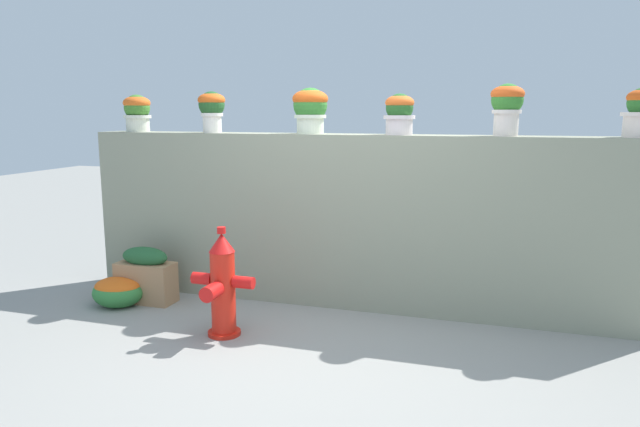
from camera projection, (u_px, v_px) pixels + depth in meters
ground_plane at (309, 356)px, 4.17m from camera, size 24.00×24.00×0.00m
stone_wall at (351, 221)px, 5.18m from camera, size 5.03×0.35×1.55m
potted_plant_0 at (137, 111)px, 5.63m from camera, size 0.26×0.26×0.36m
potted_plant_1 at (212, 107)px, 5.36m from camera, size 0.25×0.25×0.38m
potted_plant_2 at (310, 107)px, 5.12m from camera, size 0.32×0.32×0.41m
potted_plant_3 at (399, 112)px, 4.87m from camera, size 0.27×0.27×0.35m
potted_plant_4 at (507, 104)px, 4.61m from camera, size 0.26×0.26×0.42m
fire_hydrant at (222, 286)px, 4.50m from camera, size 0.52×0.41×0.87m
flower_bush_left at (118, 290)px, 5.25m from camera, size 0.47×0.42×0.27m
planter_box at (146, 276)px, 5.33m from camera, size 0.54×0.25×0.52m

